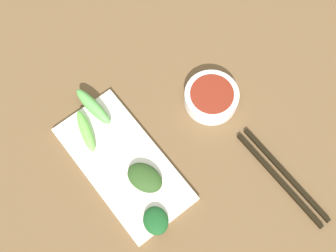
% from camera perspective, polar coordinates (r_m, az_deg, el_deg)
% --- Properties ---
extents(tabletop, '(2.10, 2.10, 0.02)m').
position_cam_1_polar(tabletop, '(0.96, -0.06, -1.01)').
color(tabletop, brown).
rests_on(tabletop, ground).
extents(sauce_bowl, '(0.11, 0.11, 0.03)m').
position_cam_1_polar(sauce_bowl, '(0.96, 5.17, 3.46)').
color(sauce_bowl, white).
rests_on(sauce_bowl, tabletop).
extents(serving_plate, '(0.14, 0.29, 0.01)m').
position_cam_1_polar(serving_plate, '(0.92, -5.38, -4.42)').
color(serving_plate, silver).
rests_on(serving_plate, tabletop).
extents(broccoli_leafy_0, '(0.07, 0.08, 0.02)m').
position_cam_1_polar(broccoli_leafy_0, '(0.89, -2.78, -6.16)').
color(broccoli_leafy_0, '#2A491D').
rests_on(broccoli_leafy_0, serving_plate).
extents(broccoli_stalk_1, '(0.05, 0.09, 0.02)m').
position_cam_1_polar(broccoli_stalk_1, '(0.94, -9.76, -0.58)').
color(broccoli_stalk_1, '#6CB74B').
rests_on(broccoli_stalk_1, serving_plate).
extents(broccoli_stalk_2, '(0.03, 0.10, 0.03)m').
position_cam_1_polar(broccoli_stalk_2, '(0.95, -8.91, 2.33)').
color(broccoli_stalk_2, '#5CAA4E').
rests_on(broccoli_stalk_2, serving_plate).
extents(broccoli_leafy_3, '(0.06, 0.07, 0.02)m').
position_cam_1_polar(broccoli_leafy_3, '(0.88, -1.46, -11.20)').
color(broccoli_leafy_3, '#174A1F').
rests_on(broccoli_leafy_3, serving_plate).
extents(chopsticks, '(0.03, 0.23, 0.01)m').
position_cam_1_polar(chopsticks, '(0.94, 13.45, -5.92)').
color(chopsticks, black).
rests_on(chopsticks, tabletop).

